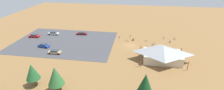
# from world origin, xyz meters

# --- Properties ---
(ground) EXTENTS (160.00, 160.00, 0.00)m
(ground) POSITION_xyz_m (0.00, 0.00, 0.00)
(ground) COLOR olive
(ground) RESTS_ON ground
(parking_lot_asphalt) EXTENTS (40.22, 28.20, 0.05)m
(parking_lot_asphalt) POSITION_xyz_m (26.77, 0.36, 0.03)
(parking_lot_asphalt) COLOR #424247
(parking_lot_asphalt) RESTS_ON ground
(bike_pavilion) EXTENTS (14.03, 9.46, 5.29)m
(bike_pavilion) POSITION_xyz_m (-10.89, 10.43, 2.92)
(bike_pavilion) COLOR beige
(bike_pavilion) RESTS_ON ground
(trash_bin) EXTENTS (0.60, 0.60, 0.90)m
(trash_bin) POSITION_xyz_m (-1.05, -5.12, 0.45)
(trash_bin) COLOR brown
(trash_bin) RESTS_ON ground
(lot_sign) EXTENTS (0.56, 0.08, 2.20)m
(lot_sign) POSITION_xyz_m (4.69, -3.57, 1.41)
(lot_sign) COLOR #99999E
(lot_sign) RESTS_ON ground
(pine_center) EXTENTS (3.50, 3.50, 6.27)m
(pine_center) POSITION_xyz_m (23.01, 28.37, 4.14)
(pine_center) COLOR brown
(pine_center) RESTS_ON ground
(pine_west) EXTENTS (3.72, 3.72, 7.11)m
(pine_west) POSITION_xyz_m (-4.76, 29.59, 4.58)
(pine_west) COLOR brown
(pine_west) RESTS_ON ground
(pine_far_east) EXTENTS (3.95, 3.95, 6.72)m
(pine_far_east) POSITION_xyz_m (16.30, 29.42, 4.32)
(pine_far_east) COLOR brown
(pine_far_east) RESTS_ON ground
(bicycle_orange_mid_cluster) EXTENTS (1.44, 0.96, 0.77)m
(bicycle_orange_mid_cluster) POSITION_xyz_m (1.54, -3.61, 0.35)
(bicycle_orange_mid_cluster) COLOR black
(bicycle_orange_mid_cluster) RESTS_ON ground
(bicycle_white_yard_left) EXTENTS (0.98, 1.46, 0.82)m
(bicycle_white_yard_left) POSITION_xyz_m (0.43, -9.22, 0.39)
(bicycle_white_yard_left) COLOR black
(bicycle_white_yard_left) RESTS_ON ground
(bicycle_black_back_row) EXTENTS (1.34, 1.03, 0.83)m
(bicycle_black_back_row) POSITION_xyz_m (-6.44, -4.74, 0.35)
(bicycle_black_back_row) COLOR black
(bicycle_black_back_row) RESTS_ON ground
(bicycle_green_front_row) EXTENTS (0.48, 1.70, 0.78)m
(bicycle_green_front_row) POSITION_xyz_m (-6.40, 1.76, 0.35)
(bicycle_green_front_row) COLOR black
(bicycle_green_front_row) RESTS_ON ground
(bicycle_purple_edge_north) EXTENTS (1.55, 0.72, 0.83)m
(bicycle_purple_edge_north) POSITION_xyz_m (-9.23, -2.62, 0.38)
(bicycle_purple_edge_north) COLOR black
(bicycle_purple_edge_north) RESTS_ON ground
(bicycle_blue_by_bin) EXTENTS (0.53, 1.64, 0.83)m
(bicycle_blue_by_bin) POSITION_xyz_m (-13.92, -9.38, 0.37)
(bicycle_blue_by_bin) COLOR black
(bicycle_blue_by_bin) RESTS_ON ground
(bicycle_teal_yard_front) EXTENTS (1.41, 1.15, 0.83)m
(bicycle_teal_yard_front) POSITION_xyz_m (-8.87, -0.84, 0.36)
(bicycle_teal_yard_front) COLOR black
(bicycle_teal_yard_front) RESTS_ON ground
(bicycle_silver_near_sign) EXTENTS (1.16, 1.35, 0.80)m
(bicycle_silver_near_sign) POSITION_xyz_m (-3.90, 3.29, 0.35)
(bicycle_silver_near_sign) COLOR black
(bicycle_silver_near_sign) RESTS_ON ground
(bicycle_yellow_lone_east) EXTENTS (0.81, 1.58, 0.85)m
(bicycle_yellow_lone_east) POSITION_xyz_m (-18.39, -8.76, 0.39)
(bicycle_yellow_lone_east) COLOR black
(bicycle_yellow_lone_east) RESTS_ON ground
(car_silver_near_entry) EXTENTS (4.90, 2.22, 1.35)m
(car_silver_near_entry) POSITION_xyz_m (35.12, -6.66, 0.73)
(car_silver_near_entry) COLOR #BCBCC1
(car_silver_near_entry) RESTS_ON parking_lot_asphalt
(car_tan_inner_stall) EXTENTS (4.61, 1.90, 1.35)m
(car_tan_inner_stall) POSITION_xyz_m (26.02, 10.91, 0.72)
(car_tan_inner_stall) COLOR tan
(car_tan_inner_stall) RESTS_ON parking_lot_asphalt
(car_blue_mid_lot) EXTENTS (4.49, 2.43, 1.43)m
(car_blue_mid_lot) POSITION_xyz_m (32.55, 6.51, 0.76)
(car_blue_mid_lot) COLOR #1E42B2
(car_blue_mid_lot) RESTS_ON parking_lot_asphalt
(car_maroon_front_row) EXTENTS (4.83, 2.19, 1.26)m
(car_maroon_front_row) POSITION_xyz_m (22.39, -8.64, 0.69)
(car_maroon_front_row) COLOR maroon
(car_maroon_front_row) RESTS_ON parking_lot_asphalt
(car_red_end_stall) EXTENTS (4.55, 2.17, 1.41)m
(car_red_end_stall) POSITION_xyz_m (41.89, -2.39, 0.74)
(car_red_end_stall) COLOR red
(car_red_end_stall) RESTS_ON parking_lot_asphalt
(visitor_near_lot) EXTENTS (0.36, 0.36, 1.77)m
(visitor_near_lot) POSITION_xyz_m (-3.60, 6.04, 0.93)
(visitor_near_lot) COLOR #2D3347
(visitor_near_lot) RESTS_ON ground
(visitor_crossing_yard) EXTENTS (0.36, 0.36, 1.80)m
(visitor_crossing_yard) POSITION_xyz_m (-15.91, -5.24, 0.95)
(visitor_crossing_yard) COLOR #2D3347
(visitor_crossing_yard) RESTS_ON ground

